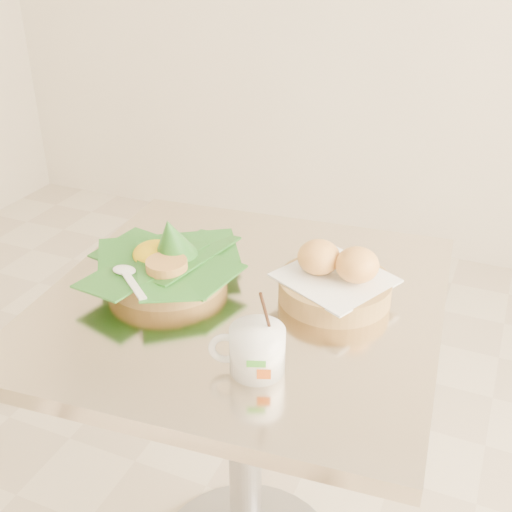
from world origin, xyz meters
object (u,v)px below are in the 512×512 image
at_px(rice_basket, 166,262).
at_px(bread_basket, 336,280).
at_px(cafe_table, 244,391).
at_px(coffee_mug, 256,349).

relative_size(rice_basket, bread_basket, 1.26).
height_order(cafe_table, rice_basket, rice_basket).
relative_size(bread_basket, coffee_mug, 1.56).
distance_m(rice_basket, coffee_mug, 0.32).
bearing_deg(cafe_table, bread_basket, 21.52).
bearing_deg(rice_basket, cafe_table, 0.95).
relative_size(cafe_table, bread_basket, 3.35).
relative_size(rice_basket, coffee_mug, 1.96).
height_order(cafe_table, coffee_mug, coffee_mug).
height_order(rice_basket, bread_basket, rice_basket).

